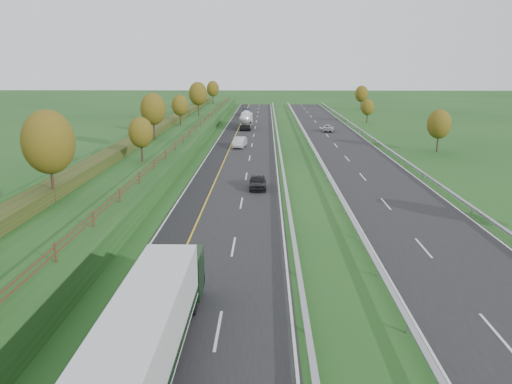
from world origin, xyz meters
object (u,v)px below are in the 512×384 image
(box_lorry, at_px, (150,329))
(car_dark_near, at_px, (258,182))
(car_oncoming, at_px, (328,128))
(car_silver_mid, at_px, (240,142))
(road_tanker, at_px, (246,119))
(car_small_far, at_px, (247,112))

(box_lorry, bearing_deg, car_dark_near, 83.36)
(car_dark_near, distance_m, car_oncoming, 50.22)
(car_silver_mid, distance_m, car_oncoming, 26.41)
(road_tanker, bearing_deg, box_lorry, -90.33)
(car_small_far, relative_size, car_oncoming, 1.17)
(car_dark_near, bearing_deg, car_silver_mid, 96.16)
(car_small_far, bearing_deg, car_dark_near, -91.68)
(car_dark_near, bearing_deg, car_oncoming, 73.75)
(road_tanker, relative_size, car_small_far, 1.98)
(car_silver_mid, height_order, car_oncoming, car_silver_mid)
(car_silver_mid, bearing_deg, car_small_far, 97.66)
(box_lorry, bearing_deg, car_silver_mid, 89.53)
(car_silver_mid, relative_size, car_small_far, 0.88)
(road_tanker, distance_m, car_oncoming, 17.61)
(car_silver_mid, xyz_separation_m, car_oncoming, (16.79, 20.38, -0.15))
(car_oncoming, bearing_deg, car_dark_near, 82.54)
(car_dark_near, xyz_separation_m, car_oncoming, (13.36, 48.41, -0.09))
(box_lorry, distance_m, car_dark_near, 34.06)
(box_lorry, xyz_separation_m, car_oncoming, (17.30, 82.20, -1.62))
(road_tanker, distance_m, car_dark_near, 53.71)
(car_small_far, xyz_separation_m, car_oncoming, (17.70, -31.96, -0.15))
(car_silver_mid, bearing_deg, car_oncoming, 57.18)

